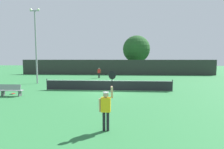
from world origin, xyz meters
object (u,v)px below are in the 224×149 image
at_px(tennis_ball, 96,87).
at_px(parked_car_far, 162,69).
at_px(spare_racket, 13,94).
at_px(parked_car_mid, 129,69).
at_px(parked_car_near, 105,69).
at_px(player_receiving, 99,72).
at_px(light_pole, 36,42).
at_px(courtside_bench, 11,90).
at_px(large_tree, 136,49).
at_px(player_serving, 106,105).

xyz_separation_m(tennis_ball, parked_car_far, (11.06, 20.36, 0.74)).
xyz_separation_m(spare_racket, parked_car_mid, (10.41, 25.03, 0.76)).
relative_size(parked_car_near, parked_car_far, 0.99).
xyz_separation_m(player_receiving, light_pole, (-6.52, -6.38, 4.01)).
xyz_separation_m(player_receiving, parked_car_mid, (4.93, 12.47, -0.16)).
bearing_deg(parked_car_near, courtside_bench, -95.19).
distance_m(player_receiving, large_tree, 12.81).
bearing_deg(parked_car_near, tennis_ball, -80.77).
xyz_separation_m(tennis_ball, large_tree, (5.41, 19.30, 4.89)).
bearing_deg(player_receiving, parked_car_near, -88.57).
distance_m(player_receiving, parked_car_mid, 13.41).
bearing_deg(player_serving, parked_car_mid, 86.75).
height_order(player_receiving, spare_racket, player_receiving).
height_order(large_tree, parked_car_mid, large_tree).
relative_size(spare_racket, parked_car_mid, 0.12).
relative_size(spare_racket, light_pole, 0.06).
bearing_deg(parked_car_far, parked_car_near, -171.50).
distance_m(light_pole, parked_car_mid, 22.44).
distance_m(courtside_bench, parked_car_near, 25.24).
bearing_deg(light_pole, large_tree, 52.46).
relative_size(light_pole, parked_car_near, 2.00).
height_order(tennis_ball, parked_car_near, parked_car_near).
height_order(tennis_ball, spare_racket, tennis_ball).
bearing_deg(parked_car_mid, parked_car_far, -3.66).
xyz_separation_m(player_serving, light_pole, (-9.63, 13.17, 3.88)).
relative_size(tennis_ball, large_tree, 0.01).
xyz_separation_m(tennis_ball, parked_car_near, (-1.24, 20.25, 0.74)).
relative_size(player_receiving, parked_car_far, 0.35).
height_order(courtside_bench, light_pole, light_pole).
height_order(courtside_bench, parked_car_mid, parked_car_mid).
distance_m(player_serving, large_tree, 30.36).
bearing_deg(tennis_ball, player_receiving, 96.11).
bearing_deg(spare_racket, parked_car_mid, 67.41).
bearing_deg(player_receiving, light_pole, 44.38).
xyz_separation_m(courtside_bench, light_pole, (-1.46, 7.07, 4.46)).
distance_m(tennis_ball, parked_car_near, 20.30).
bearing_deg(parked_car_far, large_tree, -161.36).
xyz_separation_m(courtside_bench, parked_car_far, (17.08, 24.90, 0.30)).
xyz_separation_m(light_pole, parked_car_mid, (11.45, 18.85, -4.17)).
height_order(courtside_bench, parked_car_far, parked_car_far).
height_order(spare_racket, light_pole, light_pole).
height_order(player_serving, light_pole, light_pole).
height_order(player_receiving, light_pole, light_pole).
xyz_separation_m(spare_racket, courtside_bench, (0.42, -0.88, 0.46)).
xyz_separation_m(tennis_ball, spare_racket, (-6.44, -3.65, -0.01)).
relative_size(courtside_bench, light_pole, 0.21).
bearing_deg(parked_car_far, player_receiving, -128.41).
height_order(player_serving, spare_racket, player_serving).
height_order(player_receiving, parked_car_mid, parked_car_mid).
relative_size(player_serving, player_receiving, 1.59).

